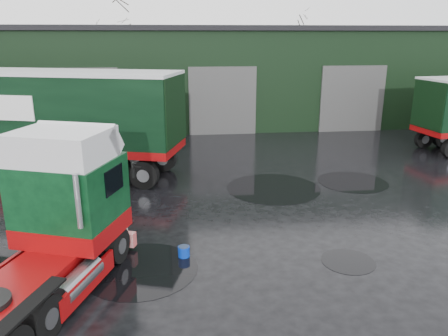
{
  "coord_description": "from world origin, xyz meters",
  "views": [
    {
      "loc": [
        -0.81,
        -11.8,
        5.76
      ],
      "look_at": [
        0.67,
        1.4,
        1.7
      ],
      "focal_mm": 35.0,
      "sensor_mm": 36.0,
      "label": 1
    }
  ],
  "objects_px": {
    "wash_bucket": "(184,252)",
    "tree_back_a": "(116,47)",
    "tree_back_b": "(288,57)",
    "hero_tractor": "(28,227)",
    "trailer_left": "(18,122)",
    "warehouse": "(213,73)"
  },
  "relations": [
    {
      "from": "trailer_left",
      "to": "tree_back_b",
      "type": "xyz_separation_m",
      "value": [
        17.5,
        22.55,
        1.54
      ]
    },
    {
      "from": "hero_tractor",
      "to": "tree_back_a",
      "type": "bearing_deg",
      "value": 112.68
    },
    {
      "from": "trailer_left",
      "to": "wash_bucket",
      "type": "bearing_deg",
      "value": -124.67
    },
    {
      "from": "tree_back_a",
      "to": "trailer_left",
      "type": "bearing_deg",
      "value": -93.8
    },
    {
      "from": "hero_tractor",
      "to": "tree_back_a",
      "type": "height_order",
      "value": "tree_back_a"
    },
    {
      "from": "wash_bucket",
      "to": "trailer_left",
      "type": "bearing_deg",
      "value": 128.39
    },
    {
      "from": "warehouse",
      "to": "hero_tractor",
      "type": "height_order",
      "value": "warehouse"
    },
    {
      "from": "hero_tractor",
      "to": "trailer_left",
      "type": "xyz_separation_m",
      "value": [
        -3.48,
        10.28,
        0.37
      ]
    },
    {
      "from": "hero_tractor",
      "to": "trailer_left",
      "type": "distance_m",
      "value": 10.86
    },
    {
      "from": "trailer_left",
      "to": "tree_back_a",
      "type": "relative_size",
      "value": 1.49
    },
    {
      "from": "trailer_left",
      "to": "wash_bucket",
      "type": "height_order",
      "value": "trailer_left"
    },
    {
      "from": "tree_back_b",
      "to": "wash_bucket",
      "type": "bearing_deg",
      "value": -108.97
    },
    {
      "from": "trailer_left",
      "to": "tree_back_a",
      "type": "height_order",
      "value": "tree_back_a"
    },
    {
      "from": "tree_back_b",
      "to": "hero_tractor",
      "type": "bearing_deg",
      "value": -113.13
    },
    {
      "from": "wash_bucket",
      "to": "tree_back_a",
      "type": "distance_m",
      "value": 31.91
    },
    {
      "from": "warehouse",
      "to": "tree_back_a",
      "type": "bearing_deg",
      "value": 128.66
    },
    {
      "from": "warehouse",
      "to": "tree_back_b",
      "type": "distance_m",
      "value": 12.82
    },
    {
      "from": "warehouse",
      "to": "trailer_left",
      "type": "distance_m",
      "value": 15.77
    },
    {
      "from": "wash_bucket",
      "to": "tree_back_b",
      "type": "xyz_separation_m",
      "value": [
        10.7,
        31.13,
        3.6
      ]
    },
    {
      "from": "warehouse",
      "to": "tree_back_a",
      "type": "distance_m",
      "value": 12.9
    },
    {
      "from": "wash_bucket",
      "to": "tree_back_b",
      "type": "height_order",
      "value": "tree_back_b"
    },
    {
      "from": "warehouse",
      "to": "trailer_left",
      "type": "xyz_separation_m",
      "value": [
        -9.5,
        -12.55,
        -0.95
      ]
    }
  ]
}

